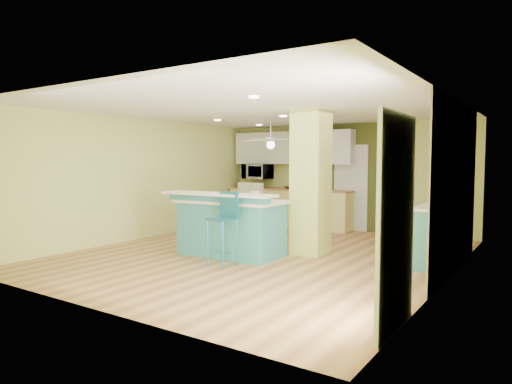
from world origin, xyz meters
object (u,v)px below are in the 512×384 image
fruit_bowl (290,188)px  canister (255,196)px  bar_stool (225,216)px  side_counter (439,235)px  peninsula (231,226)px

fruit_bowl → canister: (1.13, -3.24, 0.06)m
bar_stool → fruit_bowl: 4.29m
bar_stool → canister: bar_stool is taller
bar_stool → side_counter: (2.77, 1.93, -0.30)m
bar_stool → side_counter: bearing=39.2°
peninsula → bar_stool: bar_stool is taller
peninsula → fruit_bowl: size_ratio=7.79×
bar_stool → side_counter: size_ratio=0.79×
bar_stool → fruit_bowl: (-1.16, 4.12, 0.20)m
peninsula → bar_stool: size_ratio=1.82×
side_counter → fruit_bowl: size_ratio=5.41×
bar_stool → fruit_bowl: bearing=110.1°
peninsula → side_counter: size_ratio=1.44×
side_counter → fruit_bowl: (-3.93, 2.20, 0.50)m
peninsula → fruit_bowl: (-0.78, 3.48, 0.46)m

